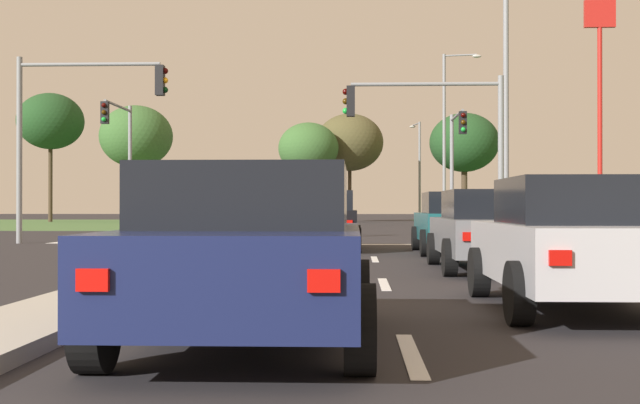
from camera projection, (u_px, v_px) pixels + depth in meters
The scene contains 36 objects.
ground_plane at pixel (277, 236), 33.02m from camera, with size 200.00×200.00×0.00m, color #282628.
median_island_near at pixel (171, 273), 14.04m from camera, with size 1.20×22.00×0.14m, color #ADA89E.
median_island_far at pixel (310, 223), 58.00m from camera, with size 1.20×36.00×0.14m, color #ADA89E.
lane_dash_near at pixel (411, 354), 6.64m from camera, with size 0.14×2.00×0.01m, color silver.
lane_dash_second at pixel (384, 284), 12.63m from camera, with size 0.14×2.00×0.01m, color silver.
lane_dash_third at pixel (375, 259), 18.63m from camera, with size 0.14×2.00×0.01m, color silver.
edge_line_right at pixel (571, 273), 14.75m from camera, with size 0.14×24.00×0.01m, color silver.
stop_bar_near at pixel (379, 244), 25.87m from camera, with size 6.40×0.50×0.01m, color silver.
crosswalk_bar_near at pixel (71, 242), 28.09m from camera, with size 0.70×2.80×0.01m, color silver.
crosswalk_bar_second at pixel (105, 242), 28.04m from camera, with size 0.70×2.80×0.01m, color silver.
crosswalk_bar_third at pixel (139, 242), 27.99m from camera, with size 0.70×2.80×0.01m, color silver.
crosswalk_bar_fourth at pixel (174, 242), 27.94m from camera, with size 0.70×2.80×0.01m, color silver.
crosswalk_bar_fifth at pixel (208, 242), 27.90m from camera, with size 0.70×2.80×0.01m, color silver.
crosswalk_bar_sixth at pixel (243, 242), 27.85m from camera, with size 0.70×2.80×0.01m, color silver.
crosswalk_bar_seventh at pixel (277, 242), 27.80m from camera, with size 0.70×2.80×0.01m, color silver.
car_teal_near at pixel (457, 222), 21.07m from camera, with size 2.04×4.62×1.53m.
car_blue_second at pixel (267, 214), 50.05m from camera, with size 1.99×4.19×1.48m.
car_silver_third at pixel (577, 242), 9.52m from camera, with size 2.01×4.20×1.50m.
car_black_fourth at pixel (325, 220), 22.75m from camera, with size 1.97×4.64×1.59m.
car_grey_fifth at pixel (488, 229), 15.46m from camera, with size 1.95×4.60×1.47m.
car_white_sixth at pixel (286, 211), 65.86m from camera, with size 2.04×4.42×1.58m.
car_navy_seventh at pixel (250, 253), 7.15m from camera, with size 2.08×4.16×1.51m.
traffic_signal_near_right at pixel (440, 127), 26.21m from camera, with size 5.01×0.32×5.24m.
traffic_signal_near_left at pixel (72, 115), 26.69m from camera, with size 4.86×0.32×5.93m.
traffic_signal_far_right at pixel (456, 149), 37.75m from camera, with size 0.32×4.36×5.47m.
traffic_signal_far_left at pixel (121, 143), 38.43m from camera, with size 0.32×4.39×5.96m.
street_lamp_second at pixel (501, 78), 30.68m from camera, with size 2.39×0.81×10.56m.
street_lamp_third at pixel (447, 131), 51.70m from camera, with size 2.33×0.59×10.55m.
street_lamp_fourth at pixel (419, 165), 71.46m from camera, with size 0.82×2.40×8.36m.
pedestrian_at_median at pixel (298, 204), 43.69m from camera, with size 0.34×0.34×1.89m.
fastfood_pole_sign at pixel (600, 64), 49.50m from camera, with size 1.80×0.40×13.31m.
treeline_near at pixel (51, 122), 64.68m from camera, with size 5.08×5.08×9.90m.
treeline_second at pixel (136, 137), 63.69m from camera, with size 5.51×5.51×8.83m.
treeline_third at pixel (308, 148), 63.80m from camera, with size 4.58×4.58×7.55m.
treeline_fourth at pixel (350, 143), 66.94m from camera, with size 5.36×5.36×8.56m.
treeline_fifth at pixel (464, 143), 63.53m from camera, with size 5.25×5.25×8.25m.
Camera 1 is at (3.06, -2.93, 1.17)m, focal length 47.30 mm.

